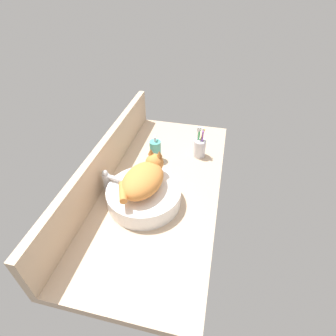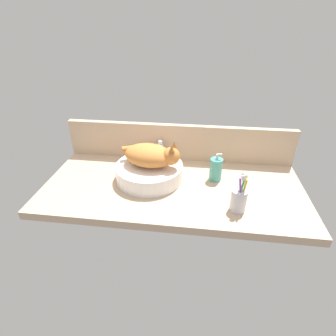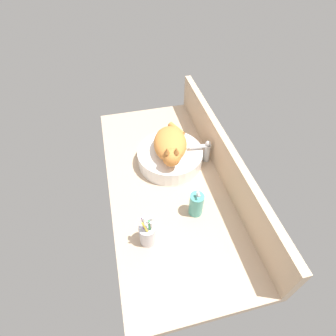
{
  "view_description": "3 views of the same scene",
  "coord_description": "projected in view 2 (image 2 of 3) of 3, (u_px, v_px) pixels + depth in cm",
  "views": [
    {
      "loc": [
        -95.62,
        -26.68,
        92.18
      ],
      "look_at": [
        4.44,
        -3.51,
        8.66
      ],
      "focal_mm": 28.0,
      "sensor_mm": 36.0,
      "label": 1
    },
    {
      "loc": [
        11.52,
        -110.64,
        74.99
      ],
      "look_at": [
        -2.69,
        1.03,
        9.01
      ],
      "focal_mm": 28.0,
      "sensor_mm": 36.0,
      "label": 2
    },
    {
      "loc": [
        84.96,
        -20.69,
        103.45
      ],
      "look_at": [
        -1.42,
        0.14,
        8.28
      ],
      "focal_mm": 28.0,
      "sensor_mm": 36.0,
      "label": 3
    }
  ],
  "objects": [
    {
      "name": "faucet",
      "position": [
        160.0,
        151.0,
        1.51
      ],
      "size": [
        4.28,
        11.86,
        13.6
      ],
      "color": "silver",
      "rests_on": "ground_plane"
    },
    {
      "name": "sink_basin",
      "position": [
        149.0,
        172.0,
        1.37
      ],
      "size": [
        34.74,
        34.74,
        8.39
      ],
      "primitive_type": "cylinder",
      "color": "white",
      "rests_on": "ground_plane"
    },
    {
      "name": "backsplash_panel",
      "position": [
        179.0,
        142.0,
        1.53
      ],
      "size": [
        130.77,
        3.6,
        21.31
      ],
      "primitive_type": "cube",
      "color": "#CCAD8C",
      "rests_on": "ground_plane"
    },
    {
      "name": "ground_plane",
      "position": [
        173.0,
        188.0,
        1.35
      ],
      "size": [
        130.77,
        60.9,
        4.0
      ],
      "primitive_type": "cube",
      "color": "tan"
    },
    {
      "name": "toothbrush_cup",
      "position": [
        239.0,
        199.0,
        1.14
      ],
      "size": [
        6.93,
        6.93,
        18.7
      ],
      "color": "silver",
      "rests_on": "ground_plane"
    },
    {
      "name": "soap_dispenser",
      "position": [
        216.0,
        169.0,
        1.35
      ],
      "size": [
        6.43,
        6.43,
        15.36
      ],
      "color": "teal",
      "rests_on": "ground_plane"
    },
    {
      "name": "cat",
      "position": [
        151.0,
        155.0,
        1.31
      ],
      "size": [
        31.42,
        21.5,
        14.0
      ],
      "color": "orange",
      "rests_on": "sink_basin"
    }
  ]
}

